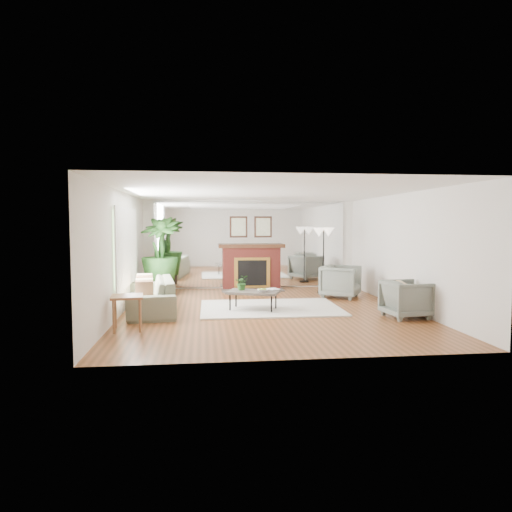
{
  "coord_description": "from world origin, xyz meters",
  "views": [
    {
      "loc": [
        -1.34,
        -9.44,
        1.83
      ],
      "look_at": [
        -0.18,
        0.6,
        1.12
      ],
      "focal_mm": 32.0,
      "sensor_mm": 36.0,
      "label": 1
    }
  ],
  "objects": [
    {
      "name": "wall_back",
      "position": [
        0.0,
        3.49,
        1.25
      ],
      "size": [
        6.0,
        0.02,
        2.5
      ],
      "primitive_type": "cube",
      "color": "silver",
      "rests_on": "ground"
    },
    {
      "name": "area_rug",
      "position": [
        0.09,
        0.24,
        0.02
      ],
      "size": [
        3.01,
        2.17,
        0.03
      ],
      "primitive_type": "cube",
      "rotation": [
        0.0,
        0.0,
        -0.01
      ],
      "color": "white",
      "rests_on": "ground"
    },
    {
      "name": "book",
      "position": [
        0.04,
        0.12,
        0.44
      ],
      "size": [
        0.29,
        0.34,
        0.02
      ],
      "primitive_type": "imported",
      "rotation": [
        0.0,
        0.0,
        0.32
      ],
      "color": "brown",
      "rests_on": "coffee_table"
    },
    {
      "name": "fruit_bowl",
      "position": [
        -0.12,
        -0.14,
        0.45
      ],
      "size": [
        0.25,
        0.25,
        0.06
      ],
      "primitive_type": "imported",
      "rotation": [
        0.0,
        0.0,
        -0.07
      ],
      "color": "brown",
      "rests_on": "coffee_table"
    },
    {
      "name": "wall_left",
      "position": [
        -2.99,
        0.0,
        1.25
      ],
      "size": [
        0.02,
        7.0,
        2.5
      ],
      "primitive_type": "cube",
      "color": "silver",
      "rests_on": "ground"
    },
    {
      "name": "coffee_table",
      "position": [
        -0.3,
        0.03,
        0.39
      ],
      "size": [
        1.21,
        0.95,
        0.43
      ],
      "rotation": [
        0.0,
        0.0,
        -0.36
      ],
      "color": "#5A5247",
      "rests_on": "ground"
    },
    {
      "name": "potted_ficus",
      "position": [
        -2.43,
        2.31,
        1.08
      ],
      "size": [
        1.19,
        1.19,
        2.01
      ],
      "color": "black",
      "rests_on": "ground"
    },
    {
      "name": "sofa",
      "position": [
        -2.45,
        0.22,
        0.35
      ],
      "size": [
        1.21,
        2.47,
        0.69
      ],
      "primitive_type": "imported",
      "rotation": [
        0.0,
        0.0,
        -1.45
      ],
      "color": "gray",
      "rests_on": "ground"
    },
    {
      "name": "ground",
      "position": [
        0.0,
        0.0,
        0.0
      ],
      "size": [
        7.0,
        7.0,
        0.0
      ],
      "primitive_type": "plane",
      "color": "brown",
      "rests_on": "ground"
    },
    {
      "name": "mirror_panel",
      "position": [
        0.0,
        3.47,
        1.25
      ],
      "size": [
        5.4,
        0.04,
        2.4
      ],
      "primitive_type": "cube",
      "color": "silver",
      "rests_on": "wall_back"
    },
    {
      "name": "armchair_front",
      "position": [
        2.6,
        -1.01,
        0.37
      ],
      "size": [
        0.9,
        0.88,
        0.74
      ],
      "primitive_type": "imported",
      "rotation": [
        0.0,
        0.0,
        1.69
      ],
      "color": "slate",
      "rests_on": "ground"
    },
    {
      "name": "armchair_back",
      "position": [
        2.05,
        1.52,
        0.41
      ],
      "size": [
        1.21,
        1.2,
        0.81
      ],
      "primitive_type": "imported",
      "rotation": [
        0.0,
        0.0,
        1.02
      ],
      "color": "slate",
      "rests_on": "ground"
    },
    {
      "name": "tabletop_plant",
      "position": [
        -0.53,
        0.16,
        0.59
      ],
      "size": [
        0.32,
        0.29,
        0.32
      ],
      "primitive_type": "imported",
      "rotation": [
        0.0,
        0.0,
        -0.13
      ],
      "color": "#315D22",
      "rests_on": "coffee_table"
    },
    {
      "name": "fireplace",
      "position": [
        0.0,
        3.26,
        0.66
      ],
      "size": [
        1.85,
        0.83,
        2.05
      ],
      "color": "maroon",
      "rests_on": "ground"
    },
    {
      "name": "window_panel",
      "position": [
        -2.96,
        0.4,
        1.35
      ],
      "size": [
        0.04,
        2.4,
        1.5
      ],
      "primitive_type": "cube",
      "color": "#B2E09E",
      "rests_on": "wall_left"
    },
    {
      "name": "floor_lamp",
      "position": [
        1.82,
        2.31,
        1.48
      ],
      "size": [
        0.57,
        0.31,
        1.74
      ],
      "color": "black",
      "rests_on": "ground"
    },
    {
      "name": "wall_right",
      "position": [
        2.99,
        0.0,
        1.25
      ],
      "size": [
        0.02,
        7.0,
        2.5
      ],
      "primitive_type": "cube",
      "color": "silver",
      "rests_on": "ground"
    },
    {
      "name": "side_table",
      "position": [
        -2.65,
        -1.48,
        0.51
      ],
      "size": [
        0.59,
        0.59,
        0.61
      ],
      "rotation": [
        0.0,
        0.0,
        0.12
      ],
      "color": "brown",
      "rests_on": "ground"
    }
  ]
}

